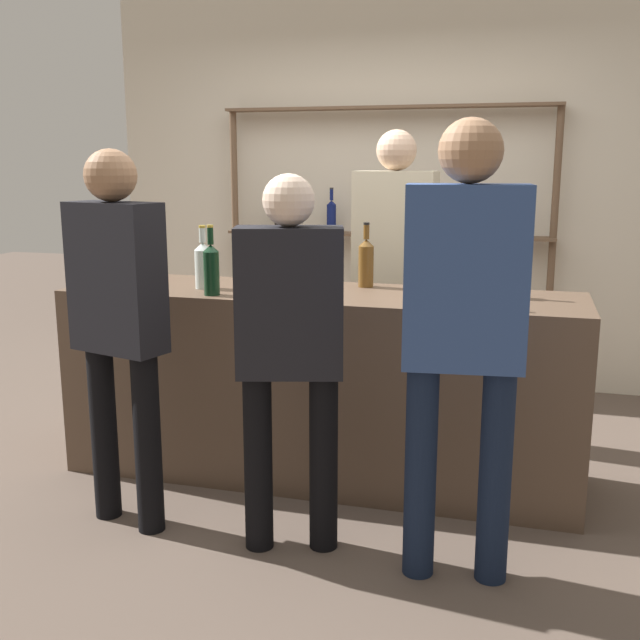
{
  "coord_description": "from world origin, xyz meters",
  "views": [
    {
      "loc": [
        0.98,
        -3.55,
        1.6
      ],
      "look_at": [
        0.0,
        0.0,
        0.82
      ],
      "focal_mm": 42.0,
      "sensor_mm": 36.0,
      "label": 1
    }
  ],
  "objects_px": {
    "counter_bottle_2": "(366,262)",
    "customer_center": "(290,337)",
    "customer_left": "(118,310)",
    "customer_right": "(464,318)",
    "counter_bottle_0": "(492,271)",
    "counter_bottle_4": "(211,268)",
    "server_behind_counter": "(394,257)",
    "counter_bottle_3": "(441,276)",
    "counter_bottle_1": "(203,264)",
    "counter_bottle_5": "(445,274)",
    "cork_jar": "(464,279)"
  },
  "relations": [
    {
      "from": "counter_bottle_2",
      "to": "customer_center",
      "type": "distance_m",
      "value": 1.0
    },
    {
      "from": "customer_left",
      "to": "customer_right",
      "type": "relative_size",
      "value": 0.94
    },
    {
      "from": "counter_bottle_0",
      "to": "customer_left",
      "type": "bearing_deg",
      "value": -151.02
    },
    {
      "from": "counter_bottle_4",
      "to": "customer_left",
      "type": "height_order",
      "value": "customer_left"
    },
    {
      "from": "server_behind_counter",
      "to": "counter_bottle_3",
      "type": "bearing_deg",
      "value": 24.56
    },
    {
      "from": "counter_bottle_1",
      "to": "counter_bottle_2",
      "type": "height_order",
      "value": "counter_bottle_2"
    },
    {
      "from": "counter_bottle_2",
      "to": "customer_right",
      "type": "distance_m",
      "value": 1.18
    },
    {
      "from": "customer_center",
      "to": "customer_right",
      "type": "relative_size",
      "value": 0.89
    },
    {
      "from": "customer_center",
      "to": "server_behind_counter",
      "type": "xyz_separation_m",
      "value": [
        0.14,
        1.59,
        0.13
      ]
    },
    {
      "from": "counter_bottle_1",
      "to": "customer_left",
      "type": "distance_m",
      "value": 0.71
    },
    {
      "from": "counter_bottle_5",
      "to": "customer_right",
      "type": "height_order",
      "value": "customer_right"
    },
    {
      "from": "counter_bottle_4",
      "to": "server_behind_counter",
      "type": "relative_size",
      "value": 0.19
    },
    {
      "from": "counter_bottle_2",
      "to": "counter_bottle_0",
      "type": "bearing_deg",
      "value": -10.67
    },
    {
      "from": "customer_center",
      "to": "counter_bottle_1",
      "type": "bearing_deg",
      "value": 28.91
    },
    {
      "from": "counter_bottle_0",
      "to": "customer_left",
      "type": "height_order",
      "value": "customer_left"
    },
    {
      "from": "counter_bottle_3",
      "to": "counter_bottle_1",
      "type": "bearing_deg",
      "value": 172.82
    },
    {
      "from": "counter_bottle_0",
      "to": "counter_bottle_1",
      "type": "distance_m",
      "value": 1.44
    },
    {
      "from": "counter_bottle_4",
      "to": "customer_center",
      "type": "distance_m",
      "value": 0.8
    },
    {
      "from": "counter_bottle_3",
      "to": "server_behind_counter",
      "type": "bearing_deg",
      "value": 110.68
    },
    {
      "from": "counter_bottle_4",
      "to": "counter_bottle_5",
      "type": "height_order",
      "value": "counter_bottle_4"
    },
    {
      "from": "customer_center",
      "to": "customer_right",
      "type": "xyz_separation_m",
      "value": [
        0.69,
        -0.05,
        0.13
      ]
    },
    {
      "from": "counter_bottle_5",
      "to": "customer_center",
      "type": "relative_size",
      "value": 0.21
    },
    {
      "from": "server_behind_counter",
      "to": "counter_bottle_0",
      "type": "bearing_deg",
      "value": 43.02
    },
    {
      "from": "counter_bottle_3",
      "to": "customer_right",
      "type": "xyz_separation_m",
      "value": [
        0.15,
        -0.6,
        -0.06
      ]
    },
    {
      "from": "cork_jar",
      "to": "customer_right",
      "type": "distance_m",
      "value": 0.93
    },
    {
      "from": "counter_bottle_0",
      "to": "server_behind_counter",
      "type": "distance_m",
      "value": 0.95
    },
    {
      "from": "counter_bottle_2",
      "to": "customer_right",
      "type": "height_order",
      "value": "customer_right"
    },
    {
      "from": "counter_bottle_0",
      "to": "counter_bottle_4",
      "type": "distance_m",
      "value": 1.35
    },
    {
      "from": "customer_right",
      "to": "server_behind_counter",
      "type": "distance_m",
      "value": 1.73
    },
    {
      "from": "customer_left",
      "to": "counter_bottle_4",
      "type": "bearing_deg",
      "value": -5.84
    },
    {
      "from": "counter_bottle_4",
      "to": "server_behind_counter",
      "type": "xyz_separation_m",
      "value": [
        0.71,
        1.06,
        -0.05
      ]
    },
    {
      "from": "customer_left",
      "to": "counter_bottle_5",
      "type": "bearing_deg",
      "value": -46.68
    },
    {
      "from": "counter_bottle_4",
      "to": "customer_left",
      "type": "relative_size",
      "value": 0.21
    },
    {
      "from": "counter_bottle_1",
      "to": "server_behind_counter",
      "type": "relative_size",
      "value": 0.18
    },
    {
      "from": "server_behind_counter",
      "to": "customer_left",
      "type": "bearing_deg",
      "value": -26.25
    },
    {
      "from": "counter_bottle_0",
      "to": "server_behind_counter",
      "type": "xyz_separation_m",
      "value": [
        -0.6,
        0.74,
        -0.04
      ]
    },
    {
      "from": "counter_bottle_1",
      "to": "counter_bottle_4",
      "type": "distance_m",
      "value": 0.21
    },
    {
      "from": "customer_right",
      "to": "counter_bottle_0",
      "type": "bearing_deg",
      "value": -10.0
    },
    {
      "from": "customer_center",
      "to": "server_behind_counter",
      "type": "relative_size",
      "value": 0.87
    },
    {
      "from": "counter_bottle_3",
      "to": "counter_bottle_0",
      "type": "bearing_deg",
      "value": 55.0
    },
    {
      "from": "counter_bottle_2",
      "to": "customer_right",
      "type": "relative_size",
      "value": 0.19
    },
    {
      "from": "counter_bottle_2",
      "to": "counter_bottle_1",
      "type": "bearing_deg",
      "value": -161.39
    },
    {
      "from": "counter_bottle_0",
      "to": "counter_bottle_1",
      "type": "bearing_deg",
      "value": -174.21
    },
    {
      "from": "customer_center",
      "to": "customer_left",
      "type": "xyz_separation_m",
      "value": [
        -0.77,
        0.01,
        0.07
      ]
    },
    {
      "from": "counter_bottle_3",
      "to": "server_behind_counter",
      "type": "relative_size",
      "value": 0.2
    },
    {
      "from": "customer_right",
      "to": "customer_center",
      "type": "bearing_deg",
      "value": 79.76
    },
    {
      "from": "counter_bottle_1",
      "to": "customer_right",
      "type": "height_order",
      "value": "customer_right"
    },
    {
      "from": "cork_jar",
      "to": "counter_bottle_5",
      "type": "bearing_deg",
      "value": -111.3
    },
    {
      "from": "counter_bottle_1",
      "to": "counter_bottle_3",
      "type": "bearing_deg",
      "value": -7.18
    },
    {
      "from": "counter_bottle_5",
      "to": "customer_right",
      "type": "bearing_deg",
      "value": -78.57
    }
  ]
}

